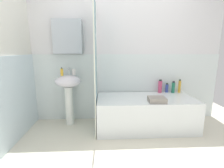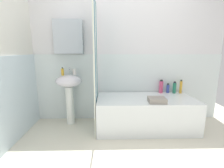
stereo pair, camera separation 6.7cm
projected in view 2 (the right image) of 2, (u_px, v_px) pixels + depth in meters
name	position (u px, v px, depth m)	size (l,w,h in m)	color
ground_plane	(129.00, 162.00, 1.93)	(4.80, 5.60, 0.04)	beige
wall_back_tiled	(118.00, 58.00, 2.93)	(3.60, 0.18, 2.40)	silver
sink	(69.00, 89.00, 2.78)	(0.44, 0.34, 0.86)	white
faucet	(69.00, 71.00, 2.80)	(0.03, 0.12, 0.12)	silver
soap_dispenser	(63.00, 72.00, 2.69)	(0.05, 0.05, 0.14)	gold
toothbrush_cup	(74.00, 72.00, 2.76)	(0.06, 0.06, 0.10)	white
bathtub	(145.00, 113.00, 2.71)	(1.57, 0.75, 0.51)	white
shower_curtain	(96.00, 68.00, 2.54)	(0.01, 0.75, 2.00)	white
conditioner_bottle	(181.00, 87.00, 2.92)	(0.05, 0.05, 0.24)	gold
body_wash_bottle	(174.00, 88.00, 2.92)	(0.06, 0.06, 0.21)	#247858
shampoo_bottle	(168.00, 88.00, 2.96)	(0.05, 0.05, 0.17)	#3649A1
lotion_bottle	(161.00, 87.00, 2.94)	(0.07, 0.07, 0.24)	#CD466F
towel_folded	(157.00, 100.00, 2.42)	(0.25, 0.21, 0.07)	gray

